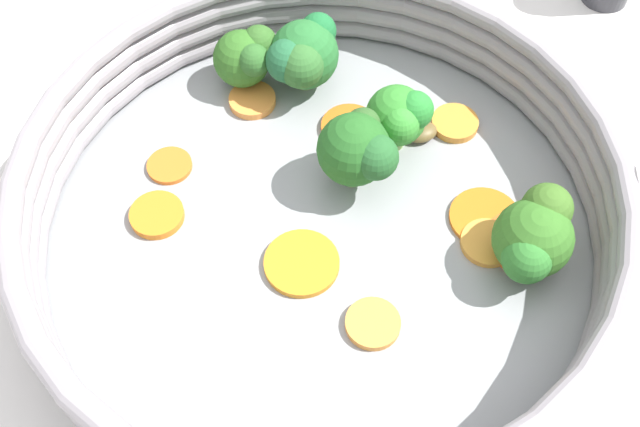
% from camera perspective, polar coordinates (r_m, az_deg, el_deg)
% --- Properties ---
extents(ground_plane, '(4.00, 4.00, 0.00)m').
position_cam_1_polar(ground_plane, '(0.48, -0.00, -1.82)').
color(ground_plane, white).
extents(skillet, '(0.35, 0.35, 0.01)m').
position_cam_1_polar(skillet, '(0.47, -0.00, -1.42)').
color(skillet, '#939699').
rests_on(skillet, ground_plane).
extents(skillet_rim_wall, '(0.36, 0.36, 0.06)m').
position_cam_1_polar(skillet_rim_wall, '(0.44, -0.00, 1.00)').
color(skillet_rim_wall, '#979096').
rests_on(skillet_rim_wall, skillet).
extents(skillet_rivet_left, '(0.01, 0.01, 0.01)m').
position_cam_1_polar(skillet_rivet_left, '(0.43, -16.38, -14.40)').
color(skillet_rivet_left, '#979296').
rests_on(skillet_rivet_left, skillet).
extents(carrot_slice_0, '(0.04, 0.04, 0.00)m').
position_cam_1_polar(carrot_slice_0, '(0.47, 12.65, -2.19)').
color(carrot_slice_0, gold).
rests_on(carrot_slice_0, skillet).
extents(carrot_slice_1, '(0.04, 0.04, 0.01)m').
position_cam_1_polar(carrot_slice_1, '(0.48, -12.32, -0.11)').
color(carrot_slice_1, orange).
rests_on(carrot_slice_1, skillet).
extents(carrot_slice_2, '(0.04, 0.04, 0.01)m').
position_cam_1_polar(carrot_slice_2, '(0.52, 10.23, 6.79)').
color(carrot_slice_2, orange).
rests_on(carrot_slice_2, skillet).
extents(carrot_slice_3, '(0.06, 0.06, 0.00)m').
position_cam_1_polar(carrot_slice_3, '(0.48, 12.46, -0.32)').
color(carrot_slice_3, orange).
rests_on(carrot_slice_3, skillet).
extents(carrot_slice_4, '(0.04, 0.04, 0.01)m').
position_cam_1_polar(carrot_slice_4, '(0.53, -5.18, 8.60)').
color(carrot_slice_4, '#F9913E').
rests_on(carrot_slice_4, skillet).
extents(carrot_slice_5, '(0.04, 0.04, 0.00)m').
position_cam_1_polar(carrot_slice_5, '(0.51, 2.28, 6.59)').
color(carrot_slice_5, orange).
rests_on(carrot_slice_5, skillet).
extents(carrot_slice_6, '(0.06, 0.06, 0.00)m').
position_cam_1_polar(carrot_slice_6, '(0.45, -1.41, -3.80)').
color(carrot_slice_6, orange).
rests_on(carrot_slice_6, skillet).
extents(carrot_slice_7, '(0.05, 0.05, 0.00)m').
position_cam_1_polar(carrot_slice_7, '(0.48, 14.91, -2.07)').
color(carrot_slice_7, orange).
rests_on(carrot_slice_7, skillet).
extents(carrot_slice_8, '(0.04, 0.04, 0.00)m').
position_cam_1_polar(carrot_slice_8, '(0.50, -11.39, 3.60)').
color(carrot_slice_8, orange).
rests_on(carrot_slice_8, skillet).
extents(carrot_slice_9, '(0.04, 0.04, 0.01)m').
position_cam_1_polar(carrot_slice_9, '(0.43, 4.05, -8.37)').
color(carrot_slice_9, '#F9983D').
rests_on(carrot_slice_9, skillet).
extents(broccoli_floret_0, '(0.06, 0.05, 0.05)m').
position_cam_1_polar(broccoli_floret_0, '(0.45, 16.00, -1.70)').
color(broccoli_floret_0, '#84B56F').
rests_on(broccoli_floret_0, skillet).
extents(broccoli_floret_1, '(0.05, 0.04, 0.04)m').
position_cam_1_polar(broccoli_floret_1, '(0.53, -5.52, 11.92)').
color(broccoli_floret_1, '#7C9754').
rests_on(broccoli_floret_1, skillet).
extents(broccoli_floret_2, '(0.06, 0.05, 0.05)m').
position_cam_1_polar(broccoli_floret_2, '(0.52, -1.33, 11.95)').
color(broccoli_floret_2, '#8BA365').
rests_on(broccoli_floret_2, skillet).
extents(broccoli_floret_3, '(0.04, 0.05, 0.05)m').
position_cam_1_polar(broccoli_floret_3, '(0.48, 6.15, 7.28)').
color(broccoli_floret_3, '#89B360').
rests_on(broccoli_floret_3, skillet).
extents(broccoli_floret_4, '(0.05, 0.05, 0.06)m').
position_cam_1_polar(broccoli_floret_4, '(0.46, 2.92, 4.92)').
color(broccoli_floret_4, '#79A060').
rests_on(broccoli_floret_4, skillet).
extents(mushroom_piece_0, '(0.03, 0.03, 0.01)m').
position_cam_1_polar(mushroom_piece_0, '(0.51, 7.88, 6.03)').
color(mushroom_piece_0, brown).
rests_on(mushroom_piece_0, skillet).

